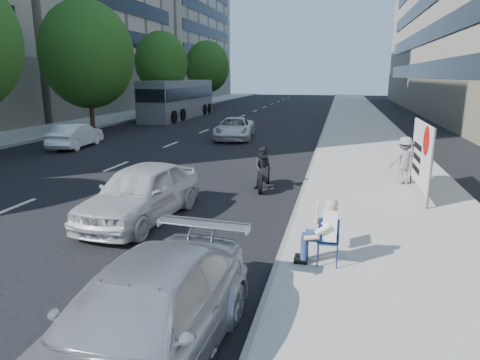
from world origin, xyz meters
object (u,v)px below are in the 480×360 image
(white_sedan_mid, at_px, (76,135))
(bus, at_px, (179,99))
(motorcycle, at_px, (264,170))
(parked_sedan, at_px, (141,322))
(seated_protester, at_px, (323,227))
(white_sedan_far, at_px, (234,128))
(white_sedan_near, at_px, (141,192))
(protest_banner, at_px, (421,154))
(jogger, at_px, (404,161))

(white_sedan_mid, relative_size, bus, 0.32)
(motorcycle, bearing_deg, parked_sedan, -97.22)
(seated_protester, distance_m, bus, 32.05)
(seated_protester, height_order, white_sedan_mid, seated_protester)
(white_sedan_far, relative_size, bus, 0.38)
(parked_sedan, xyz_separation_m, white_sedan_far, (-3.80, 20.36, -0.04))
(seated_protester, xyz_separation_m, parked_sedan, (-2.09, -3.47, -0.20))
(white_sedan_near, relative_size, white_sedan_far, 0.95)
(protest_banner, bearing_deg, seated_protester, -114.94)
(white_sedan_near, xyz_separation_m, bus, (-9.24, 26.85, 0.90))
(parked_sedan, xyz_separation_m, bus, (-11.87, 32.31, 0.96))
(protest_banner, distance_m, white_sedan_mid, 17.16)
(seated_protester, relative_size, protest_banner, 0.43)
(motorcycle, xyz_separation_m, bus, (-11.81, 23.04, 1.00))
(seated_protester, relative_size, bus, 0.11)
(parked_sedan, bearing_deg, seated_protester, 62.62)
(white_sedan_far, height_order, motorcycle, motorcycle)
(protest_banner, bearing_deg, white_sedan_near, -153.48)
(motorcycle, distance_m, bus, 25.91)
(parked_sedan, relative_size, motorcycle, 2.26)
(jogger, distance_m, protest_banner, 1.42)
(seated_protester, bearing_deg, protest_banner, 65.06)
(seated_protester, bearing_deg, jogger, 71.27)
(jogger, distance_m, white_sedan_far, 12.91)
(parked_sedan, bearing_deg, bus, 113.91)
(parked_sedan, distance_m, motorcycle, 9.26)
(seated_protester, xyz_separation_m, bus, (-13.96, 28.84, 0.76))
(white_sedan_near, height_order, motorcycle, white_sedan_near)
(bus, bearing_deg, parked_sedan, -69.43)
(jogger, height_order, parked_sedan, jogger)
(jogger, relative_size, bus, 0.13)
(white_sedan_near, bearing_deg, protest_banner, 31.42)
(protest_banner, relative_size, white_sedan_mid, 0.80)
(protest_banner, relative_size, bus, 0.25)
(parked_sedan, bearing_deg, white_sedan_mid, 129.64)
(seated_protester, height_order, white_sedan_far, seated_protester)
(seated_protester, xyz_separation_m, motorcycle, (-2.15, 5.79, -0.24))
(white_sedan_mid, bearing_deg, jogger, 155.87)
(white_sedan_mid, bearing_deg, seated_protester, 131.60)
(jogger, bearing_deg, motorcycle, -2.57)
(seated_protester, xyz_separation_m, jogger, (2.36, 6.97, 0.07))
(parked_sedan, distance_m, bus, 34.43)
(white_sedan_far, bearing_deg, motorcycle, -78.58)
(parked_sedan, relative_size, bus, 0.38)
(seated_protester, bearing_deg, white_sedan_near, 157.12)
(bus, bearing_deg, motorcycle, -62.47)
(jogger, relative_size, motorcycle, 0.77)
(white_sedan_near, relative_size, bus, 0.36)
(white_sedan_far, distance_m, motorcycle, 11.71)
(parked_sedan, xyz_separation_m, white_sedan_mid, (-11.20, 15.47, -0.04))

